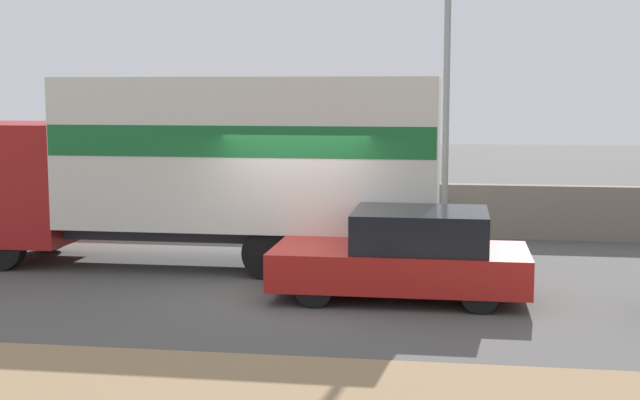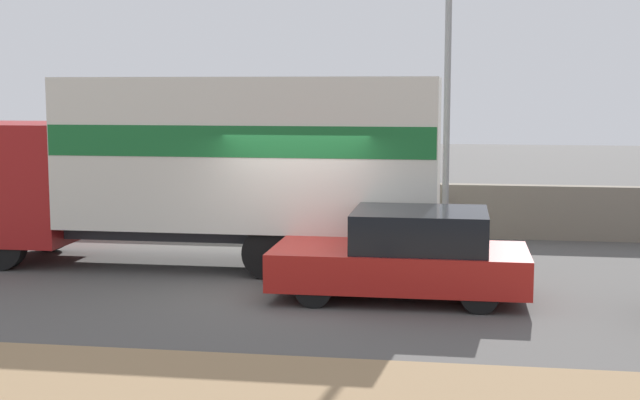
{
  "view_description": "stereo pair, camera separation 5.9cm",
  "coord_description": "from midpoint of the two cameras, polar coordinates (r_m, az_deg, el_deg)",
  "views": [
    {
      "loc": [
        2.64,
        -13.94,
        3.26
      ],
      "look_at": [
        0.39,
        0.83,
        1.4
      ],
      "focal_mm": 50.0,
      "sensor_mm": 36.0,
      "label": 1
    },
    {
      "loc": [
        2.7,
        -13.93,
        3.26
      ],
      "look_at": [
        0.39,
        0.83,
        1.4
      ],
      "focal_mm": 50.0,
      "sensor_mm": 36.0,
      "label": 2
    }
  ],
  "objects": [
    {
      "name": "ground_plane",
      "position": [
        14.56,
        -1.91,
        -5.85
      ],
      "size": [
        80.0,
        80.0,
        0.0
      ],
      "primitive_type": "plane",
      "color": "#514F4C"
    },
    {
      "name": "stone_wall_backdrop",
      "position": [
        20.15,
        1.2,
        -0.52
      ],
      "size": [
        60.0,
        0.35,
        1.18
      ],
      "color": "gray",
      "rests_on": "ground_plane"
    },
    {
      "name": "street_lamp",
      "position": [
        19.3,
        8.29,
        10.24
      ],
      "size": [
        0.56,
        0.28,
        7.57
      ],
      "color": "gray",
      "rests_on": "ground_plane"
    },
    {
      "name": "box_truck",
      "position": [
        16.46,
        -6.86,
        2.58
      ],
      "size": [
        8.91,
        2.32,
        3.47
      ],
      "rotation": [
        0.0,
        0.0,
        3.14
      ],
      "color": "maroon",
      "rests_on": "ground_plane"
    },
    {
      "name": "car_hatchback",
      "position": [
        14.01,
        5.64,
        -3.54
      ],
      "size": [
        3.97,
        1.86,
        1.4
      ],
      "rotation": [
        0.0,
        0.0,
        3.14
      ],
      "color": "#B21E19",
      "rests_on": "ground_plane"
    }
  ]
}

